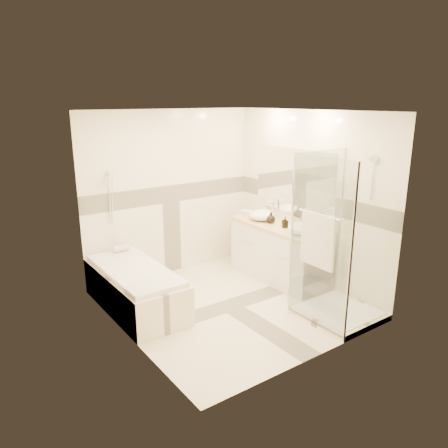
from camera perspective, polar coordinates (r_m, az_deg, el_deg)
room at (r=5.48m, az=1.06°, el=1.46°), size 2.82×3.02×2.52m
bathtub at (r=5.81m, az=-11.51°, el=-7.96°), size 0.75×1.70×0.56m
vanity at (r=6.59m, az=7.03°, el=-3.68°), size 0.58×1.62×0.85m
shower_enclosure at (r=5.55m, az=13.71°, el=-7.05°), size 0.96×0.93×2.04m
vessel_sink_near at (r=6.69m, az=4.95°, el=1.19°), size 0.39×0.39×0.16m
vessel_sink_far at (r=6.07m, az=10.32°, el=-0.52°), size 0.42×0.42×0.17m
faucet_near at (r=6.81m, az=6.35°, el=2.13°), size 0.11×0.03×0.28m
faucet_far at (r=6.21m, az=11.75°, el=0.46°), size 0.11×0.03×0.27m
amenity_bottle_a at (r=6.32m, az=7.97°, el=0.23°), size 0.10×0.10×0.16m
amenity_bottle_b at (r=6.53m, az=6.16°, el=0.84°), size 0.13×0.13×0.17m
folded_towels at (r=6.97m, az=3.05°, el=1.46°), size 0.16×0.24×0.07m
rolled_towel at (r=6.33m, az=-13.34°, el=-3.10°), size 0.22×0.10×0.10m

